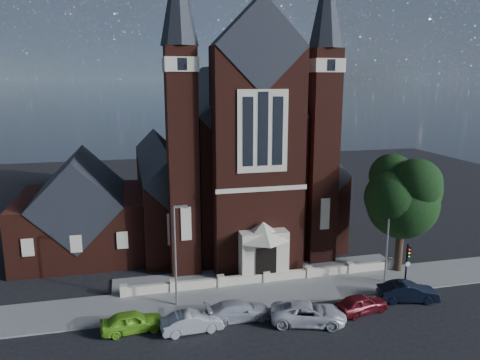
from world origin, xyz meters
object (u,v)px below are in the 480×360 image
(street_tree, at_px, (406,199))
(car_white_suv, at_px, (308,313))
(church, at_px, (226,159))
(street_lamp_right, at_px, (389,232))
(street_lamp_left, at_px, (176,250))
(car_dark_red, at_px, (361,304))
(car_navy, at_px, (408,292))
(parish_hall, at_px, (81,214))
(car_silver_b, at_px, (238,310))
(car_silver_a, at_px, (192,322))
(car_lime_van, at_px, (132,322))
(traffic_signal, at_px, (407,260))

(street_tree, xyz_separation_m, car_white_suv, (-11.62, -6.57, -6.20))
(church, distance_m, street_lamp_right, 21.76)
(street_lamp_left, height_order, car_dark_red, street_lamp_left)
(car_dark_red, distance_m, car_navy, 4.62)
(parish_hall, bearing_deg, car_silver_b, -54.65)
(street_tree, distance_m, car_silver_b, 18.24)
(church, relative_size, car_silver_a, 8.13)
(street_lamp_right, height_order, car_white_suv, street_lamp_right)
(street_lamp_left, distance_m, car_lime_van, 6.03)
(church, distance_m, traffic_signal, 23.94)
(car_white_suv, bearing_deg, car_dark_red, -66.08)
(car_lime_van, xyz_separation_m, car_silver_b, (7.59, -0.12, -0.03))
(church, bearing_deg, street_tree, -53.83)
(parish_hall, height_order, car_silver_a, parish_hall)
(car_lime_van, distance_m, car_navy, 21.41)
(car_lime_van, bearing_deg, car_silver_b, -96.88)
(car_silver_b, bearing_deg, street_tree, -75.83)
(parish_hall, xyz_separation_m, car_dark_red, (21.44, -18.33, -3.29))
(church, height_order, street_lamp_left, church)
(car_lime_van, relative_size, car_white_suv, 0.79)
(church, distance_m, car_dark_red, 25.04)
(street_lamp_right, relative_size, car_white_suv, 1.48)
(car_silver_b, distance_m, car_navy, 13.82)
(car_white_suv, bearing_deg, street_tree, -43.34)
(street_lamp_right, bearing_deg, parish_hall, 151.78)
(car_lime_van, relative_size, car_silver_a, 1.01)
(church, bearing_deg, car_dark_red, -76.83)
(street_tree, distance_m, street_lamp_right, 3.84)
(car_silver_b, bearing_deg, car_silver_a, 101.68)
(traffic_signal, distance_m, car_lime_van, 22.55)
(car_navy, bearing_deg, street_tree, -13.64)
(traffic_signal, xyz_separation_m, car_dark_red, (-5.56, -2.76, -1.86))
(parish_hall, height_order, street_lamp_left, parish_hall)
(car_dark_red, bearing_deg, car_navy, -91.20)
(car_navy, bearing_deg, church, 37.11)
(traffic_signal, bearing_deg, car_white_suv, -161.84)
(car_lime_van, bearing_deg, church, -33.42)
(car_white_suv, bearing_deg, street_lamp_left, 78.49)
(street_lamp_left, xyz_separation_m, traffic_signal, (18.91, -1.57, -2.02))
(car_navy, bearing_deg, car_lime_van, 101.89)
(car_silver_b, bearing_deg, car_navy, -93.67)
(parish_hall, relative_size, street_lamp_left, 1.51)
(street_tree, height_order, car_white_suv, street_tree)
(church, height_order, car_dark_red, church)
(street_lamp_left, xyz_separation_m, car_navy, (17.89, -3.48, -3.83))
(car_silver_a, distance_m, car_white_suv, 8.39)
(car_silver_a, xyz_separation_m, car_dark_red, (12.81, -0.31, 0.02))
(street_tree, xyz_separation_m, car_lime_van, (-24.02, -4.73, -6.22))
(street_tree, xyz_separation_m, traffic_signal, (-1.60, -3.28, -4.38))
(street_tree, height_order, car_lime_van, street_tree)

